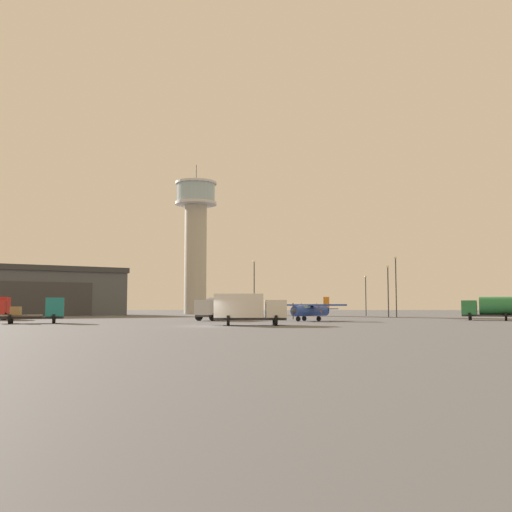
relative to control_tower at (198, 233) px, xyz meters
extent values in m
plane|color=#545456|center=(8.95, -76.42, -18.10)|extent=(400.00, 400.00, 0.00)
cylinder|color=#B2AD9E|center=(0.00, 0.00, -5.87)|extent=(4.92, 4.92, 24.47)
cylinder|color=silver|center=(0.00, 0.00, 6.67)|extent=(9.25, 9.25, 0.60)
cylinder|color=#99B7C6|center=(0.00, 0.00, 9.00)|extent=(8.51, 8.51, 4.06)
cylinder|color=silver|center=(0.00, 0.00, 11.28)|extent=(9.25, 9.25, 0.50)
cylinder|color=#38383D|center=(0.00, 0.00, 13.53)|extent=(0.16, 0.16, 4.00)
cube|color=#4C5159|center=(-30.27, -15.32, -13.98)|extent=(37.31, 34.39, 8.24)
cube|color=#35393E|center=(-30.27, -15.32, -9.37)|extent=(38.14, 35.22, 1.00)
cube|color=#38383A|center=(-24.54, -24.25, -15.01)|extent=(14.34, 9.28, 6.18)
cylinder|color=#2847A8|center=(20.23, -57.74, -16.86)|extent=(5.19, 5.53, 1.26)
cone|color=#38383D|center=(17.94, -60.26, -16.86)|extent=(1.27, 1.27, 0.88)
cube|color=#38383D|center=(17.94, -60.26, -16.86)|extent=(0.12, 0.11, 1.93)
cube|color=#2847A8|center=(20.03, -57.97, -16.13)|extent=(8.53, 7.95, 0.20)
cylinder|color=orange|center=(18.83, -56.87, -16.55)|extent=(0.79, 0.73, 1.38)
cylinder|color=orange|center=(21.23, -59.06, -16.55)|extent=(0.79, 0.73, 1.38)
cube|color=#99B7C6|center=(19.41, -58.64, -16.52)|extent=(1.50, 1.50, 0.71)
cone|color=#2847A8|center=(22.53, -55.22, -16.76)|extent=(1.65, 1.69, 0.94)
cube|color=orange|center=(22.53, -55.22, -15.95)|extent=(0.84, 0.91, 1.72)
cube|color=#2847A8|center=(22.53, -55.22, -16.61)|extent=(2.87, 2.72, 0.10)
cylinder|color=black|center=(18.59, -59.54, -17.80)|extent=(0.56, 0.53, 0.61)
cylinder|color=black|center=(19.54, -56.84, -17.80)|extent=(0.56, 0.53, 0.61)
cylinder|color=black|center=(21.19, -58.34, -17.80)|extent=(0.56, 0.53, 0.61)
cube|color=#38383D|center=(-10.51, -67.61, -17.48)|extent=(6.92, 3.81, 0.24)
cube|color=teal|center=(-8.23, -66.90, -16.36)|extent=(2.49, 2.85, 2.01)
cube|color=#99B7C6|center=(-7.40, -66.64, -15.95)|extent=(0.68, 1.97, 1.01)
cube|color=brown|center=(-11.55, -67.93, -17.28)|extent=(5.00, 3.63, 0.16)
cube|color=#997547|center=(-11.98, -68.06, -16.75)|extent=(1.14, 1.14, 0.90)
cylinder|color=black|center=(-8.61, -65.88, -17.60)|extent=(0.56, 1.04, 1.00)
cylinder|color=black|center=(-7.97, -67.95, -17.60)|extent=(0.56, 1.04, 1.00)
cylinder|color=black|center=(-12.74, -67.17, -17.60)|extent=(0.56, 1.04, 1.00)
cylinder|color=black|center=(-12.10, -69.23, -17.60)|extent=(0.56, 1.04, 1.00)
cube|color=#38383D|center=(-21.29, -50.95, -17.48)|extent=(3.70, 7.17, 0.24)
cube|color=red|center=(-21.61, -49.87, -16.21)|extent=(3.51, 5.14, 2.31)
cylinder|color=black|center=(-19.63, -52.99, -17.60)|extent=(1.04, 0.55, 1.00)
cylinder|color=black|center=(-20.89, -48.66, -17.60)|extent=(1.04, 0.55, 1.00)
cube|color=#38383D|center=(43.61, -54.48, -17.48)|extent=(6.88, 4.37, 0.24)
cube|color=#287A42|center=(41.41, -53.56, -16.45)|extent=(2.66, 2.98, 1.83)
cube|color=#99B7C6|center=(40.61, -53.22, -16.08)|extent=(0.88, 1.96, 0.92)
cylinder|color=#287A42|center=(44.61, -54.89, -16.21)|extent=(5.02, 3.85, 2.30)
cylinder|color=black|center=(41.04, -54.60, -17.60)|extent=(0.64, 1.03, 1.00)
cylinder|color=black|center=(41.90, -52.56, -17.60)|extent=(0.64, 1.03, 1.00)
cylinder|color=black|center=(45.03, -56.26, -17.60)|extent=(0.64, 1.03, 1.00)
cylinder|color=black|center=(45.88, -54.22, -17.60)|extent=(0.64, 1.03, 1.00)
cube|color=#38383D|center=(12.91, -73.46, -17.48)|extent=(7.06, 2.37, 0.24)
cube|color=white|center=(15.41, -73.33, -16.51)|extent=(2.08, 2.61, 1.70)
cube|color=#99B7C6|center=(16.33, -73.29, -16.17)|extent=(0.19, 2.14, 0.85)
cube|color=white|center=(11.79, -73.52, -16.21)|extent=(4.84, 2.75, 2.30)
cylinder|color=black|center=(15.29, -72.21, -17.60)|extent=(0.33, 1.01, 1.00)
cylinder|color=black|center=(15.40, -74.47, -17.60)|extent=(0.33, 1.01, 1.00)
cylinder|color=black|center=(10.77, -72.45, -17.60)|extent=(0.33, 1.01, 1.00)
cylinder|color=black|center=(10.89, -74.70, -17.60)|extent=(0.33, 1.01, 1.00)
cube|color=#38383D|center=(8.27, -54.86, -17.48)|extent=(4.57, 6.49, 0.24)
cube|color=#B7BABF|center=(7.22, -56.89, -16.42)|extent=(2.87, 2.64, 1.88)
cube|color=#99B7C6|center=(6.84, -57.62, -16.05)|extent=(1.78, 0.98, 0.94)
cylinder|color=#B7BABF|center=(8.75, -53.94, -16.26)|extent=(3.92, 4.81, 2.20)
cylinder|color=black|center=(8.17, -57.31, -17.60)|extent=(1.01, 0.71, 1.00)
cylinder|color=black|center=(6.33, -56.35, -17.60)|extent=(1.01, 0.71, 1.00)
cylinder|color=black|center=(10.08, -53.65, -17.60)|extent=(1.01, 0.71, 1.00)
cylinder|color=black|center=(8.23, -52.69, -17.60)|extent=(1.01, 0.71, 1.00)
cylinder|color=#38383D|center=(36.61, -33.71, -13.30)|extent=(0.18, 0.18, 9.60)
sphere|color=#F9E5B2|center=(36.61, -33.71, -8.28)|extent=(0.44, 0.44, 0.44)
cylinder|color=#38383D|center=(13.20, -30.77, -13.51)|extent=(0.18, 0.18, 9.18)
sphere|color=#F9E5B2|center=(13.20, -30.77, -8.71)|extent=(0.44, 0.44, 0.44)
cylinder|color=#38383D|center=(33.80, -21.92, -14.58)|extent=(0.18, 0.18, 7.05)
sphere|color=#F9E5B2|center=(33.80, -21.92, -10.84)|extent=(0.44, 0.44, 0.44)
cylinder|color=#38383D|center=(34.72, -36.27, -14.13)|extent=(0.18, 0.18, 7.95)
sphere|color=#F9E5B2|center=(34.72, -36.27, -9.93)|extent=(0.44, 0.44, 0.44)
camera|label=1|loc=(13.51, -130.61, -16.20)|focal=41.27mm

